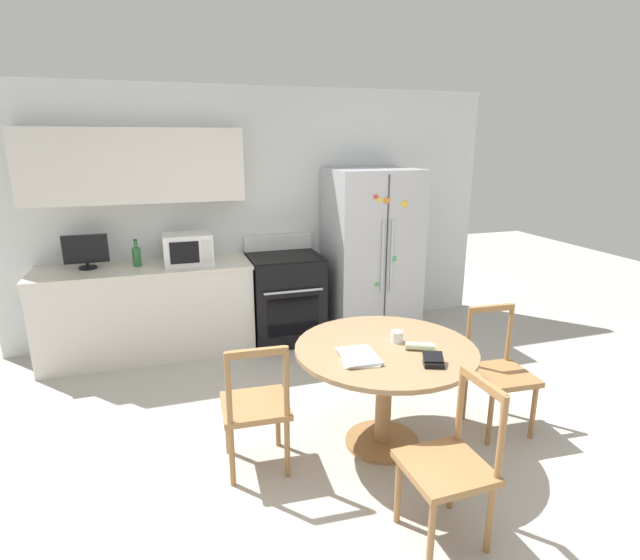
{
  "coord_description": "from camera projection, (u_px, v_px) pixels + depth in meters",
  "views": [
    {
      "loc": [
        -1.02,
        -2.64,
        2.07
      ],
      "look_at": [
        0.2,
        1.15,
        0.95
      ],
      "focal_mm": 28.0,
      "sensor_mm": 36.0,
      "label": 1
    }
  ],
  "objects": [
    {
      "name": "ground_plane",
      "position": [
        344.0,
        466.0,
        3.28
      ],
      "size": [
        14.0,
        14.0,
        0.0
      ],
      "primitive_type": "plane",
      "color": "#B2ADA3"
    },
    {
      "name": "back_wall",
      "position": [
        230.0,
        203.0,
        5.18
      ],
      "size": [
        5.2,
        0.44,
        2.6
      ],
      "color": "silver",
      "rests_on": "ground_plane"
    },
    {
      "name": "kitchen_counter",
      "position": [
        148.0,
        311.0,
        4.9
      ],
      "size": [
        2.02,
        0.64,
        0.9
      ],
      "color": "silver",
      "rests_on": "ground_plane"
    },
    {
      "name": "refrigerator",
      "position": [
        371.0,
        253.0,
        5.38
      ],
      "size": [
        0.91,
        0.79,
        1.79
      ],
      "color": "#B2B5BA",
      "rests_on": "ground_plane"
    },
    {
      "name": "countertop_tv",
      "position": [
        86.0,
        250.0,
        4.65
      ],
      "size": [
        0.4,
        0.16,
        0.32
      ],
      "color": "black",
      "rests_on": "kitchen_counter"
    },
    {
      "name": "candle_glass",
      "position": [
        397.0,
        337.0,
        3.41
      ],
      "size": [
        0.08,
        0.08,
        0.08
      ],
      "color": "silver",
      "rests_on": "dining_table"
    },
    {
      "name": "microwave",
      "position": [
        188.0,
        249.0,
        4.86
      ],
      "size": [
        0.46,
        0.35,
        0.3
      ],
      "color": "white",
      "rests_on": "kitchen_counter"
    },
    {
      "name": "dining_chair_left",
      "position": [
        256.0,
        407.0,
        3.16
      ],
      "size": [
        0.44,
        0.44,
        0.9
      ],
      "rotation": [
        0.0,
        0.0,
        6.22
      ],
      "color": "#9E7042",
      "rests_on": "ground_plane"
    },
    {
      "name": "counter_bottle",
      "position": [
        137.0,
        256.0,
        4.78
      ],
      "size": [
        0.08,
        0.08,
        0.26
      ],
      "color": "#2D6B38",
      "rests_on": "kitchen_counter"
    },
    {
      "name": "mail_stack",
      "position": [
        359.0,
        357.0,
        3.16
      ],
      "size": [
        0.28,
        0.34,
        0.02
      ],
      "color": "white",
      "rests_on": "dining_table"
    },
    {
      "name": "dining_table",
      "position": [
        385.0,
        366.0,
        3.38
      ],
      "size": [
        1.22,
        1.22,
        0.74
      ],
      "color": "#997551",
      "rests_on": "ground_plane"
    },
    {
      "name": "wallet",
      "position": [
        433.0,
        361.0,
        3.06
      ],
      "size": [
        0.16,
        0.16,
        0.07
      ],
      "color": "black",
      "rests_on": "dining_table"
    },
    {
      "name": "oven_range",
      "position": [
        285.0,
        297.0,
        5.28
      ],
      "size": [
        0.73,
        0.68,
        1.08
      ],
      "color": "black",
      "rests_on": "ground_plane"
    },
    {
      "name": "dining_chair_near",
      "position": [
        450.0,
        465.0,
        2.6
      ],
      "size": [
        0.43,
        0.43,
        0.9
      ],
      "rotation": [
        0.0,
        0.0,
        1.59
      ],
      "color": "#9E7042",
      "rests_on": "ground_plane"
    },
    {
      "name": "folded_napkin",
      "position": [
        420.0,
        346.0,
        3.28
      ],
      "size": [
        0.19,
        0.13,
        0.05
      ],
      "color": "beige",
      "rests_on": "dining_table"
    },
    {
      "name": "dining_chair_right",
      "position": [
        498.0,
        373.0,
        3.63
      ],
      "size": [
        0.45,
        0.45,
        0.9
      ],
      "rotation": [
        0.0,
        0.0,
        3.07
      ],
      "color": "#9E7042",
      "rests_on": "ground_plane"
    }
  ]
}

